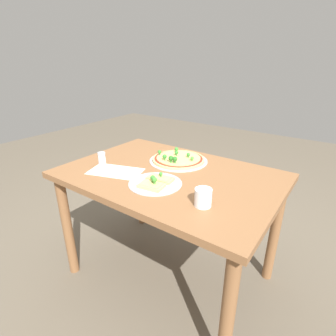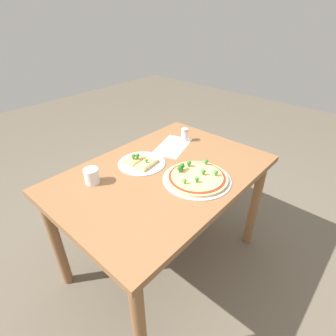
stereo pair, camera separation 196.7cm
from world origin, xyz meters
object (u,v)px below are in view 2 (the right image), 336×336
pizza_tray_slice (141,162)px  condiment_shaker (185,135)px  pizza_tray_whole (197,177)px  drinking_cup (92,176)px  dining_table (164,186)px

pizza_tray_slice → condiment_shaker: 0.41m
pizza_tray_whole → condiment_shaker: (-0.32, -0.34, 0.03)m
pizza_tray_slice → drinking_cup: (0.30, -0.05, 0.03)m
pizza_tray_whole → condiment_shaker: condiment_shaker is taller
pizza_tray_slice → drinking_cup: bearing=-8.9°
pizza_tray_whole → condiment_shaker: bearing=-133.1°
drinking_cup → pizza_tray_whole: bearing=134.8°
pizza_tray_slice → condiment_shaker: size_ratio=3.09×
dining_table → pizza_tray_whole: 0.23m
pizza_tray_slice → drinking_cup: size_ratio=3.39×
pizza_tray_slice → drinking_cup: drinking_cup is taller
dining_table → pizza_tray_slice: bearing=-81.4°
pizza_tray_whole → condiment_shaker: size_ratio=4.08×
dining_table → pizza_tray_slice: 0.19m
drinking_cup → pizza_tray_slice: bearing=171.1°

